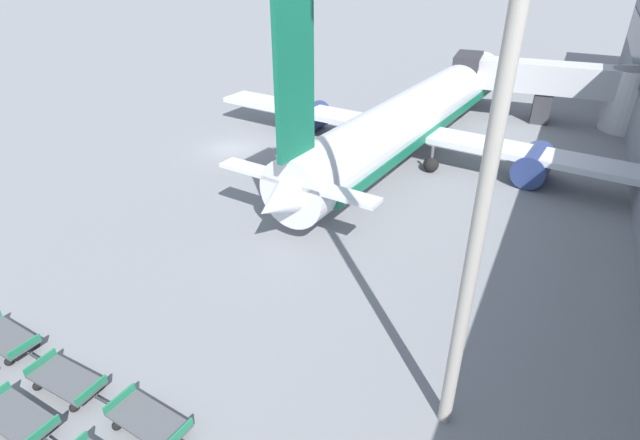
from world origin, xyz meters
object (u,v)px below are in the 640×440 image
at_px(baggage_dolly_row_mid_a_col_b, 18,419).
at_px(baggage_dolly_row_mid_b_col_b, 67,381).
at_px(airplane, 413,118).
at_px(baggage_dolly_row_mid_b_col_c, 149,422).
at_px(baggage_dolly_row_mid_b_col_a, 6,339).

distance_m(baggage_dolly_row_mid_a_col_b, baggage_dolly_row_mid_b_col_b, 2.05).
relative_size(airplane, baggage_dolly_row_mid_b_col_c, 10.45).
xyz_separation_m(airplane, baggage_dolly_row_mid_b_col_c, (-0.00, -30.60, -2.46)).
distance_m(airplane, baggage_dolly_row_mid_b_col_a, 31.43).
bearing_deg(baggage_dolly_row_mid_a_col_b, airplane, 82.45).
distance_m(baggage_dolly_row_mid_a_col_b, baggage_dolly_row_mid_b_col_c, 4.79).
xyz_separation_m(airplane, baggage_dolly_row_mid_a_col_b, (-4.33, -32.64, -2.46)).
height_order(airplane, baggage_dolly_row_mid_b_col_a, airplane).
height_order(baggage_dolly_row_mid_a_col_b, baggage_dolly_row_mid_b_col_c, same).
relative_size(baggage_dolly_row_mid_b_col_a, baggage_dolly_row_mid_b_col_b, 1.01).
relative_size(baggage_dolly_row_mid_a_col_b, baggage_dolly_row_mid_b_col_c, 1.00).
relative_size(airplane, baggage_dolly_row_mid_a_col_b, 10.48).
bearing_deg(baggage_dolly_row_mid_a_col_b, baggage_dolly_row_mid_b_col_b, 87.90).
xyz_separation_m(airplane, baggage_dolly_row_mid_b_col_a, (-8.61, -30.12, -2.46)).
height_order(baggage_dolly_row_mid_a_col_b, baggage_dolly_row_mid_b_col_a, same).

